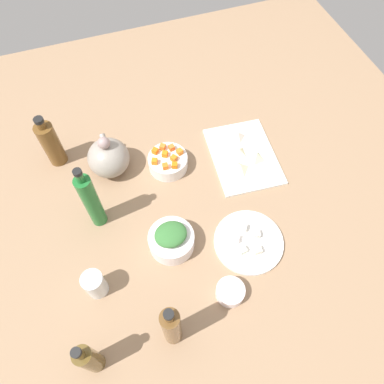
% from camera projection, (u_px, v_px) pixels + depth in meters
% --- Properties ---
extents(tabletop, '(1.90, 1.90, 0.03)m').
position_uv_depth(tabletop, '(192.00, 202.00, 1.19)').
color(tabletop, '#987758').
rests_on(tabletop, ground).
extents(cutting_board, '(0.31, 0.24, 0.01)m').
position_uv_depth(cutting_board, '(243.00, 156.00, 1.26)').
color(cutting_board, white).
rests_on(cutting_board, tabletop).
extents(plate_tofu, '(0.21, 0.21, 0.01)m').
position_uv_depth(plate_tofu, '(249.00, 242.00, 1.09)').
color(plate_tofu, white).
rests_on(plate_tofu, tabletop).
extents(bowl_greens, '(0.14, 0.14, 0.06)m').
position_uv_depth(bowl_greens, '(172.00, 241.00, 1.07)').
color(bowl_greens, white).
rests_on(bowl_greens, tabletop).
extents(bowl_carrots, '(0.13, 0.13, 0.05)m').
position_uv_depth(bowl_carrots, '(168.00, 162.00, 1.23)').
color(bowl_carrots, white).
rests_on(bowl_carrots, tabletop).
extents(bowl_small_side, '(0.08, 0.08, 0.04)m').
position_uv_depth(bowl_small_side, '(229.00, 292.00, 1.00)').
color(bowl_small_side, white).
rests_on(bowl_small_side, tabletop).
extents(teapot, '(0.16, 0.14, 0.16)m').
position_uv_depth(teapot, '(109.00, 157.00, 1.19)').
color(teapot, gray).
rests_on(teapot, tabletop).
extents(bottle_0, '(0.05, 0.05, 0.25)m').
position_uv_depth(bottle_0, '(172.00, 327.00, 0.87)').
color(bottle_0, brown).
rests_on(bottle_0, tabletop).
extents(bottle_1, '(0.05, 0.05, 0.27)m').
position_uv_depth(bottle_1, '(91.00, 201.00, 1.04)').
color(bottle_1, '#206B2D').
rests_on(bottle_1, tabletop).
extents(bottle_2, '(0.05, 0.05, 0.20)m').
position_uv_depth(bottle_2, '(89.00, 359.00, 0.85)').
color(bottle_2, brown).
rests_on(bottle_2, tabletop).
extents(bottle_3, '(0.06, 0.06, 0.21)m').
position_uv_depth(bottle_3, '(51.00, 144.00, 1.19)').
color(bottle_3, brown).
rests_on(bottle_3, tabletop).
extents(drinking_glass_0, '(0.06, 0.06, 0.09)m').
position_uv_depth(drinking_glass_0, '(95.00, 284.00, 0.99)').
color(drinking_glass_0, white).
rests_on(drinking_glass_0, tabletop).
extents(carrot_cube_0, '(0.03, 0.03, 0.02)m').
position_uv_depth(carrot_cube_0, '(155.00, 151.00, 1.21)').
color(carrot_cube_0, orange).
rests_on(carrot_cube_0, bowl_carrots).
extents(carrot_cube_1, '(0.02, 0.02, 0.02)m').
position_uv_depth(carrot_cube_1, '(165.00, 166.00, 1.17)').
color(carrot_cube_1, orange).
rests_on(carrot_cube_1, bowl_carrots).
extents(carrot_cube_2, '(0.02, 0.02, 0.02)m').
position_uv_depth(carrot_cube_2, '(180.00, 152.00, 1.20)').
color(carrot_cube_2, orange).
rests_on(carrot_cube_2, bowl_carrots).
extents(carrot_cube_3, '(0.03, 0.03, 0.02)m').
position_uv_depth(carrot_cube_3, '(163.00, 147.00, 1.22)').
color(carrot_cube_3, orange).
rests_on(carrot_cube_3, bowl_carrots).
extents(carrot_cube_4, '(0.02, 0.02, 0.02)m').
position_uv_depth(carrot_cube_4, '(172.00, 148.00, 1.21)').
color(carrot_cube_4, orange).
rests_on(carrot_cube_4, bowl_carrots).
extents(carrot_cube_5, '(0.03, 0.03, 0.02)m').
position_uv_depth(carrot_cube_5, '(174.00, 158.00, 1.19)').
color(carrot_cube_5, orange).
rests_on(carrot_cube_5, bowl_carrots).
extents(carrot_cube_6, '(0.02, 0.02, 0.02)m').
position_uv_depth(carrot_cube_6, '(165.00, 154.00, 1.20)').
color(carrot_cube_6, orange).
rests_on(carrot_cube_6, bowl_carrots).
extents(carrot_cube_7, '(0.02, 0.02, 0.02)m').
position_uv_depth(carrot_cube_7, '(155.00, 161.00, 1.18)').
color(carrot_cube_7, orange).
rests_on(carrot_cube_7, bowl_carrots).
extents(carrot_cube_8, '(0.02, 0.02, 0.02)m').
position_uv_depth(carrot_cube_8, '(175.00, 165.00, 1.18)').
color(carrot_cube_8, orange).
rests_on(carrot_cube_8, bowl_carrots).
extents(chopped_greens_mound, '(0.09, 0.10, 0.03)m').
position_uv_depth(chopped_greens_mound, '(171.00, 234.00, 1.03)').
color(chopped_greens_mound, '#387336').
rests_on(chopped_greens_mound, bowl_greens).
extents(tofu_cube_0, '(0.03, 0.03, 0.02)m').
position_uv_depth(tofu_cube_0, '(235.00, 239.00, 1.08)').
color(tofu_cube_0, white).
rests_on(tofu_cube_0, plate_tofu).
extents(tofu_cube_1, '(0.03, 0.03, 0.02)m').
position_uv_depth(tofu_cube_1, '(243.00, 227.00, 1.10)').
color(tofu_cube_1, white).
rests_on(tofu_cube_1, plate_tofu).
extents(tofu_cube_2, '(0.03, 0.03, 0.02)m').
position_uv_depth(tofu_cube_2, '(256.00, 234.00, 1.09)').
color(tofu_cube_2, white).
rests_on(tofu_cube_2, plate_tofu).
extents(tofu_cube_3, '(0.02, 0.02, 0.02)m').
position_uv_depth(tofu_cube_3, '(257.00, 250.00, 1.06)').
color(tofu_cube_3, '#FBECCD').
rests_on(tofu_cube_3, plate_tofu).
extents(tofu_cube_4, '(0.03, 0.03, 0.02)m').
position_uv_depth(tofu_cube_4, '(242.00, 250.00, 1.06)').
color(tofu_cube_4, white).
rests_on(tofu_cube_4, plate_tofu).
extents(dumpling_0, '(0.05, 0.05, 0.02)m').
position_uv_depth(dumpling_0, '(240.00, 167.00, 1.22)').
color(dumpling_0, beige).
rests_on(dumpling_0, cutting_board).
extents(dumpling_1, '(0.06, 0.06, 0.03)m').
position_uv_depth(dumpling_1, '(257.00, 156.00, 1.24)').
color(dumpling_1, beige).
rests_on(dumpling_1, cutting_board).
extents(dumpling_2, '(0.06, 0.06, 0.02)m').
position_uv_depth(dumpling_2, '(239.00, 151.00, 1.25)').
color(dumpling_2, beige).
rests_on(dumpling_2, cutting_board).
extents(dumpling_3, '(0.05, 0.04, 0.03)m').
position_uv_depth(dumpling_3, '(238.00, 135.00, 1.29)').
color(dumpling_3, beige).
rests_on(dumpling_3, cutting_board).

